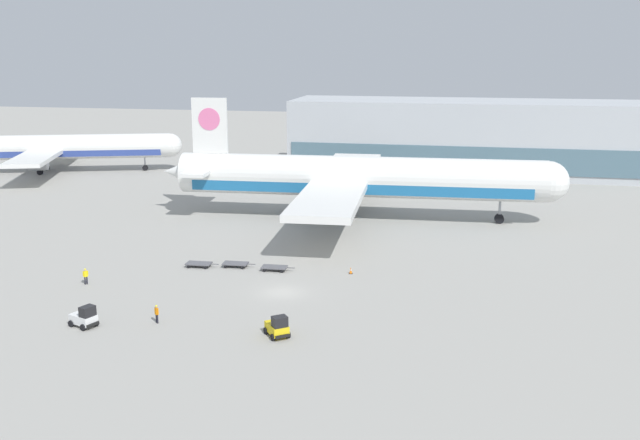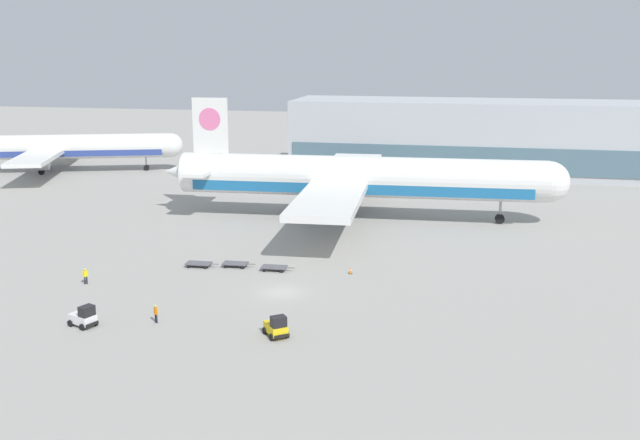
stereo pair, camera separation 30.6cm
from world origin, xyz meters
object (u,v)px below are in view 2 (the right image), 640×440
Objects in this scene: baggage_dolly_third at (274,267)px; ground_crew_near at (156,312)px; baggage_dolly_second at (235,264)px; baggage_tug_mid at (277,327)px; traffic_cone_near at (350,270)px; ground_crew_far at (85,275)px; baggage_tug_foreground at (84,317)px; baggage_dolly_lead at (199,264)px; airplane_main at (354,178)px; airplane_distant at (58,148)px.

ground_crew_near is at bearing -112.34° from baggage_dolly_third.
baggage_dolly_second and baggage_dolly_third have the same top height.
baggage_tug_mid reaches higher than traffic_cone_near.
baggage_tug_mid is 0.75× the size of baggage_dolly_third.
baggage_dolly_third is 2.15× the size of ground_crew_far.
ground_crew_near reaches higher than baggage_dolly_second.
ground_crew_far is at bearing -156.87° from baggage_dolly_third.
ground_crew_near reaches higher than baggage_dolly_third.
baggage_tug_foreground is 18.99m from baggage_dolly_lead.
baggage_tug_mid is at bearing -63.81° from baggage_dolly_second.
airplane_main is 48.73m from baggage_tug_foreground.
airplane_main is at bearing -66.45° from ground_crew_near.
airplane_distant is 85.14m from traffic_cone_near.
baggage_tug_mid is (63.56, -70.89, -3.92)m from airplane_distant.
traffic_cone_near is (13.07, 0.20, -0.03)m from baggage_dolly_second.
baggage_tug_foreground reaches higher than baggage_dolly_third.
airplane_main is 27.36m from baggage_dolly_third.
airplane_distant is 75.44m from baggage_dolly_second.
airplane_main is 26.58m from traffic_cone_near.
ground_crew_far reaches higher than ground_crew_near.
ground_crew_far is (-9.37, -8.03, 0.63)m from baggage_dolly_lead.
traffic_cone_near reaches higher than baggage_dolly_lead.
baggage_dolly_third is (-5.06, 17.80, -0.49)m from baggage_tug_mid.
baggage_tug_mid is 24.96m from ground_crew_far.
baggage_dolly_third is (8.69, 0.38, 0.00)m from baggage_dolly_lead.
baggage_dolly_third is at bearing -60.66° from airplane_distant.
baggage_tug_foreground is at bearing -124.58° from baggage_dolly_third.
airplane_main reaches higher than baggage_dolly_third.
airplane_main reaches higher than baggage_dolly_lead.
airplane_distant is at bearing 133.83° from baggage_dolly_second.
ground_crew_far is at bearing -149.38° from baggage_tug_mid.
baggage_tug_mid is 1.62× the size of ground_crew_far.
baggage_dolly_second is (4.05, 0.82, 0.00)m from baggage_dolly_lead.
baggage_dolly_second is at bearing 172.73° from baggage_dolly_third.
baggage_dolly_second is (-9.71, 18.25, -0.49)m from baggage_tug_mid.
airplane_main reaches higher than baggage_tug_mid.
ground_crew_far is (-5.83, 10.62, 0.14)m from baggage_tug_foreground.
airplane_distant reaches higher than ground_crew_near.
airplane_distant is 85.76m from baggage_tug_foreground.
airplane_main reaches higher than baggage_tug_foreground.
baggage_tug_foreground is at bearing -113.30° from airplane_main.
baggage_tug_mid is 18.51m from baggage_dolly_third.
baggage_dolly_lead is 2.15× the size of ground_crew_far.
airplane_main is 28.12m from baggage_dolly_second.
baggage_dolly_lead and baggage_dolly_third have the same top height.
baggage_tug_mid is 1.65× the size of ground_crew_near.
baggage_tug_mid is 3.80× the size of traffic_cone_near.
traffic_cone_near is at bearing 132.39° from baggage_tug_mid.
baggage_dolly_third is (-4.71, -26.39, -5.45)m from airplane_main.
airplane_main is 15.60× the size of baggage_dolly_second.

